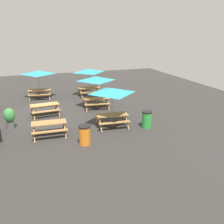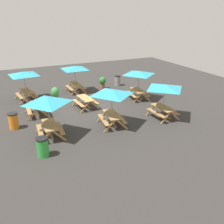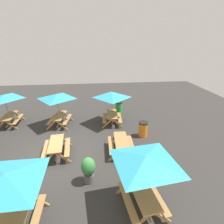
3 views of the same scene
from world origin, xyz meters
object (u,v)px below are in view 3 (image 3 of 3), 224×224
Objects in this scene: picnic_table_2 at (112,98)px; trash_bin_green at (119,108)px; picnic_table_1 at (5,99)px; picnic_table_7 at (56,146)px; picnic_table_6 at (121,143)px; trash_bin_orange at (143,129)px; picnic_table_3 at (7,183)px; picnic_table_0 at (57,99)px; picnic_table_5 at (146,164)px; potted_plant_0 at (88,169)px.

trash_bin_green is at bearing 161.52° from picnic_table_2.
picnic_table_1 reaches higher than picnic_table_7.
trash_bin_orange is at bearing 135.36° from picnic_table_6.
picnic_table_1 is 1.00× the size of picnic_table_2.
picnic_table_3 reaches higher than trash_bin_orange.
picnic_table_7 is (3.62, 0.44, -1.43)m from picnic_table_0.
picnic_table_5 is 1.47× the size of picnic_table_7.
picnic_table_1 and picnic_table_2 have the same top height.
picnic_table_2 reaches higher than picnic_table_7.
picnic_table_5 is at bearing 36.83° from picnic_table_0.
picnic_table_1 is 8.39m from potted_plant_0.
picnic_table_2 is 1.26× the size of picnic_table_6.
picnic_table_6 is 5.46m from trash_bin_green.
picnic_table_2 is 5.03m from picnic_table_7.
picnic_table_2 is at bearing -22.29° from trash_bin_green.
picnic_table_5 is at bearing 94.02° from picnic_table_3.
picnic_table_3 reaches higher than picnic_table_7.
picnic_table_7 is (-3.56, -3.67, -1.43)m from picnic_table_5.
trash_bin_green is at bearing 137.66° from picnic_table_7.
picnic_table_3 is (7.43, -3.82, 0.00)m from picnic_table_2.
picnic_table_3 is 4.21m from picnic_table_7.
picnic_table_0 and picnic_table_2 have the same top height.
picnic_table_6 is 1.89× the size of trash_bin_green.
picnic_table_0 is 1.00× the size of picnic_table_1.
picnic_table_5 is 9.04m from trash_bin_green.
picnic_table_3 is 2.89× the size of trash_bin_orange.
trash_bin_orange is (2.03, 1.76, -1.49)m from picnic_table_2.
picnic_table_2 is at bearing -175.83° from picnic_table_6.
picnic_table_5 is at bearing -2.66° from trash_bin_green.
picnic_table_3 is 3.17m from potted_plant_0.
picnic_table_2 is (0.47, 7.30, 0.00)m from picnic_table_1.
picnic_table_1 and picnic_table_3 have the same top height.
potted_plant_0 is at bearing 129.07° from picnic_table_3.
picnic_table_2 is 2.50m from trash_bin_green.
picnic_table_1 is at bearing -89.84° from picnic_table_2.
picnic_table_6 is 1.89× the size of trash_bin_orange.
picnic_table_3 is 4.18m from picnic_table_5.
picnic_table_3 is at bearing -12.10° from picnic_table_7.
picnic_table_0 reaches higher than picnic_table_6.
picnic_table_5 is 5.31m from picnic_table_7.
picnic_table_5 is (-0.37, 4.16, 0.00)m from picnic_table_3.
picnic_table_3 reaches higher than potted_plant_0.
potted_plant_0 reaches higher than picnic_table_7.
potted_plant_0 is (-1.49, -1.96, -1.30)m from picnic_table_5.
picnic_table_1 reaches higher than trash_bin_green.
picnic_table_1 is 8.56m from picnic_table_6.
picnic_table_7 is at bearing 13.91° from picnic_table_0.
picnic_table_5 reaches higher than picnic_table_7.
picnic_table_3 is at bearing -49.81° from potted_plant_0.
picnic_table_1 is at bearing -116.16° from picnic_table_6.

